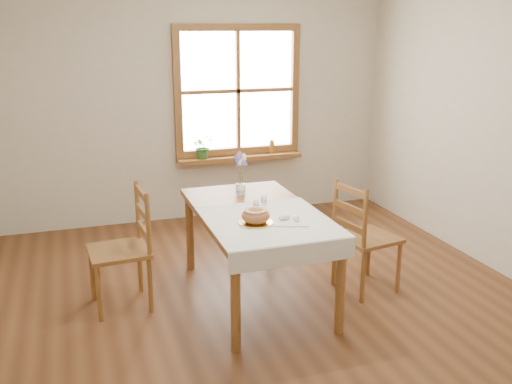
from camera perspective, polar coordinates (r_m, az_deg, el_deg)
ground at (r=4.55m, az=1.22°, el=-11.98°), size 5.00×5.00×0.00m
room_walls at (r=4.03m, az=1.36°, el=9.93°), size 4.60×5.10×2.65m
window at (r=6.55m, az=-1.84°, el=10.08°), size 1.46×0.08×1.46m
window_sill at (r=6.61m, az=-1.61°, el=3.46°), size 1.46×0.20×0.05m
dining_table at (r=4.54m, az=0.00°, el=-2.85°), size 0.90×1.60×0.75m
table_linen at (r=4.24m, az=1.29°, el=-2.97°), size 0.91×0.99×0.01m
chair_left at (r=4.58m, az=-13.59°, el=-5.59°), size 0.51×0.49×0.96m
chair_right at (r=4.84m, az=11.09°, el=-4.32°), size 0.54×0.52×0.95m
bread_plate at (r=4.18m, az=-0.03°, el=-3.10°), size 0.27×0.27×0.01m
bread_loaf at (r=4.15m, az=-0.03°, el=-2.27°), size 0.21×0.21×0.12m
egg_napkin at (r=4.21m, az=3.45°, el=-2.98°), size 0.31×0.28×0.01m
eggs at (r=4.20m, az=3.46°, el=-2.63°), size 0.24×0.23×0.04m
salt_shaker at (r=4.48m, az=0.00°, el=-1.23°), size 0.05×0.05×0.09m
pepper_shaker at (r=4.59m, az=0.81°, el=-0.76°), size 0.05×0.05×0.09m
flower_vase at (r=4.91m, az=-1.56°, el=0.21°), size 0.10×0.10×0.09m
lavender_bouquet at (r=4.86m, az=-1.58°, el=2.27°), size 0.15×0.15×0.27m
potted_plant at (r=6.47m, az=-5.33°, el=4.29°), size 0.32×0.34×0.21m
amber_bottle at (r=6.71m, az=1.59°, el=4.58°), size 0.07×0.07×0.16m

